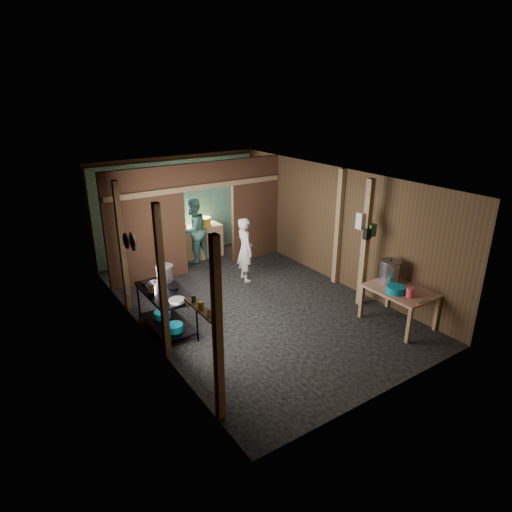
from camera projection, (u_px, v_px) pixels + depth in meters
floor at (251, 302)px, 9.09m from camera, size 4.50×7.00×0.00m
ceiling at (250, 178)px, 8.16m from camera, size 4.50×7.00×0.00m
wall_back at (177, 206)px, 11.34m from camera, size 4.50×0.00×2.60m
wall_front at (391, 315)px, 5.90m from camera, size 4.50×0.00×2.60m
wall_left at (140, 268)px, 7.46m from camera, size 0.00×7.00×2.60m
wall_right at (334, 225)px, 9.79m from camera, size 0.00×7.00×2.60m
partition_left at (146, 227)px, 9.65m from camera, size 1.85×0.10×2.60m
partition_right at (255, 208)px, 11.15m from camera, size 1.35×0.10×2.60m
partition_header at (208, 175)px, 10.10m from camera, size 1.30×0.10×0.60m
turquoise_panel at (178, 209)px, 11.31m from camera, size 4.40×0.06×2.50m
back_counter at (199, 242)px, 11.38m from camera, size 1.20×0.50×0.85m
wall_clock at (186, 183)px, 11.18m from camera, size 0.20×0.03×0.20m
post_left_a at (218, 333)px, 5.47m from camera, size 0.10×0.12×2.60m
post_left_b at (162, 283)px, 6.87m from camera, size 0.10×0.12×2.60m
post_left_c at (122, 247)px, 8.43m from camera, size 0.10×0.12×2.60m
post_right at (338, 228)px, 9.60m from camera, size 0.10×0.12×2.60m
post_free at (365, 244)px, 8.57m from camera, size 0.12×0.12×2.60m
cross_beam at (199, 187)px, 10.02m from camera, size 4.40×0.12×0.12m
pan_lid_big at (133, 242)px, 7.66m from camera, size 0.03×0.34×0.34m
pan_lid_small at (126, 241)px, 8.01m from camera, size 0.03×0.30×0.30m
wall_shelf at (201, 309)px, 5.84m from camera, size 0.14×0.80×0.03m
jar_white at (210, 312)px, 5.62m from camera, size 0.07×0.07×0.10m
jar_yellow at (201, 305)px, 5.82m from camera, size 0.08×0.08×0.10m
jar_green at (194, 299)px, 5.99m from camera, size 0.06×0.06×0.10m
bag_white at (363, 220)px, 8.44m from camera, size 0.22×0.15×0.32m
bag_green at (372, 230)px, 8.45m from camera, size 0.16×0.12×0.24m
bag_black at (367, 234)px, 8.38m from camera, size 0.14×0.10×0.20m
gas_range at (167, 311)px, 7.89m from camera, size 0.71×1.37×0.81m
prep_table at (398, 307)px, 8.16m from camera, size 0.87×1.19×0.70m
stove_pot_large at (165, 274)px, 8.08m from camera, size 0.33×0.33×0.33m
stove_pot_med at (155, 288)px, 7.64m from camera, size 0.28×0.28×0.21m
frying_pan at (177, 301)px, 7.33m from camera, size 0.41×0.56×0.07m
blue_tub_front at (175, 327)px, 7.70m from camera, size 0.30×0.30×0.12m
blue_tub_back at (162, 315)px, 8.14m from camera, size 0.31×0.31×0.12m
stock_pot at (390, 272)px, 8.27m from camera, size 0.40×0.40×0.46m
wash_basin at (396, 289)px, 7.89m from camera, size 0.35×0.35×0.13m
pink_bucket at (410, 292)px, 7.73m from camera, size 0.16×0.16×0.17m
knife at (423, 301)px, 7.58m from camera, size 0.30×0.04×0.01m
yellow_tub at (204, 221)px, 11.28m from camera, size 0.37×0.37×0.21m
red_cup at (184, 226)px, 11.01m from camera, size 0.12×0.12×0.13m
cook at (245, 250)px, 9.91m from camera, size 0.44×0.60×1.49m
worker_back at (193, 231)px, 10.96m from camera, size 0.99×0.90×1.66m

